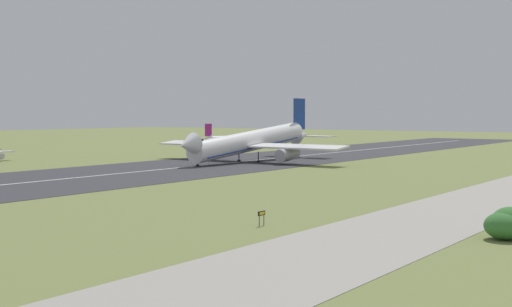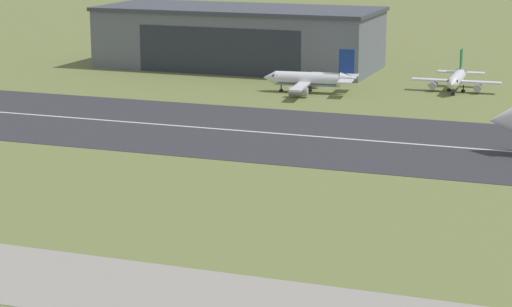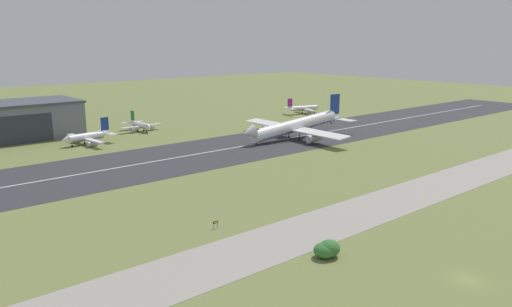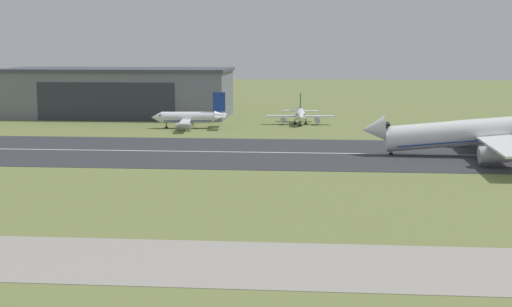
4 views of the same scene
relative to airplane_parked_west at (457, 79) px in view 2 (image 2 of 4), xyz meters
name	(u,v)px [view 2 (image 2 of 4)]	position (x,y,z in m)	size (l,w,h in m)	color
ground_plane	(112,217)	(-24.68, -105.71, -2.61)	(736.91, 736.91, 0.00)	olive
runway_strip	(260,132)	(-24.68, -52.99, -2.58)	(496.91, 41.75, 0.06)	#333338
runway_centreline	(260,132)	(-24.68, -52.99, -2.55)	(447.22, 0.70, 0.01)	silver
taxiway_road	(14,273)	(-24.68, -126.76, -2.59)	(372.68, 15.35, 0.05)	gray
hangar_building	(239,37)	(-55.58, 16.94, 4.72)	(67.77, 27.65, 14.62)	slate
airplane_parked_west	(457,79)	(0.00, 0.00, 0.00)	(18.61, 17.07, 8.15)	white
airplane_parked_far_east	(309,80)	(-28.56, -12.18, 0.15)	(20.15, 24.64, 9.38)	white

